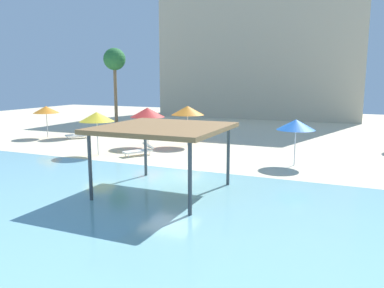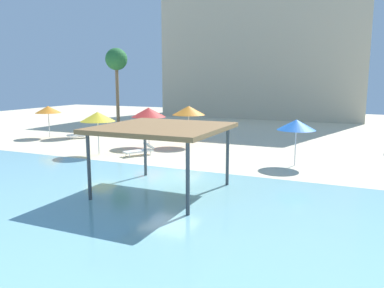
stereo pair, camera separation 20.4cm
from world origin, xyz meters
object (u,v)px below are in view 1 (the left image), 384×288
(shade_pavilion, at_px, (163,130))
(palm_tree_1, at_px, (115,62))
(beach_umbrella_orange_1, at_px, (188,110))
(beach_umbrella_blue_4, at_px, (296,125))
(lounge_chair_2, at_px, (80,134))
(beach_umbrella_yellow_5, at_px, (97,117))
(beach_umbrella_red_3, at_px, (147,112))
(beach_umbrella_orange_2, at_px, (46,110))
(lounge_chair_1, at_px, (140,150))

(shade_pavilion, relative_size, palm_tree_1, 0.66)
(beach_umbrella_orange_1, bearing_deg, beach_umbrella_blue_4, -23.53)
(shade_pavilion, bearing_deg, beach_umbrella_blue_4, 60.72)
(lounge_chair_2, bearing_deg, beach_umbrella_orange_1, 126.38)
(beach_umbrella_blue_4, bearing_deg, beach_umbrella_yellow_5, -170.77)
(beach_umbrella_yellow_5, bearing_deg, lounge_chair_2, 138.13)
(beach_umbrella_orange_1, height_order, lounge_chair_2, beach_umbrella_orange_1)
(beach_umbrella_orange_1, distance_m, beach_umbrella_red_3, 2.78)
(beach_umbrella_orange_1, relative_size, beach_umbrella_yellow_5, 1.05)
(shade_pavilion, bearing_deg, beach_umbrella_orange_2, 147.98)
(shade_pavilion, relative_size, beach_umbrella_blue_4, 1.93)
(beach_umbrella_blue_4, bearing_deg, beach_umbrella_orange_2, 173.02)
(shade_pavilion, xyz_separation_m, lounge_chair_2, (-12.95, 10.41, -2.29))
(beach_umbrella_yellow_5, bearing_deg, beach_umbrella_orange_2, 152.28)
(beach_umbrella_blue_4, relative_size, lounge_chair_1, 1.29)
(lounge_chair_1, bearing_deg, beach_umbrella_red_3, -128.08)
(beach_umbrella_orange_1, distance_m, beach_umbrella_orange_2, 11.90)
(beach_umbrella_orange_1, bearing_deg, lounge_chair_1, -105.73)
(beach_umbrella_blue_4, distance_m, palm_tree_1, 18.60)
(beach_umbrella_orange_1, xyz_separation_m, palm_tree_1, (-8.72, 4.04, 3.64))
(beach_umbrella_orange_2, height_order, palm_tree_1, palm_tree_1)
(beach_umbrella_orange_1, xyz_separation_m, beach_umbrella_blue_4, (7.87, -3.43, -0.25))
(beach_umbrella_red_3, bearing_deg, beach_umbrella_blue_4, -10.98)
(beach_umbrella_orange_2, height_order, beach_umbrella_yellow_5, beach_umbrella_yellow_5)
(beach_umbrella_blue_4, xyz_separation_m, beach_umbrella_yellow_5, (-11.55, -1.88, 0.14))
(lounge_chair_2, height_order, palm_tree_1, palm_tree_1)
(beach_umbrella_blue_4, height_order, palm_tree_1, palm_tree_1)
(shade_pavilion, height_order, beach_umbrella_red_3, shade_pavilion)
(beach_umbrella_orange_2, distance_m, palm_tree_1, 7.10)
(beach_umbrella_orange_2, height_order, lounge_chair_2, beach_umbrella_orange_2)
(beach_umbrella_orange_1, xyz_separation_m, lounge_chair_2, (-9.20, -0.36, -2.14))
(lounge_chair_2, bearing_deg, beach_umbrella_yellow_5, 82.26)
(beach_umbrella_blue_4, xyz_separation_m, lounge_chair_2, (-17.07, 3.06, -1.88))
(beach_umbrella_yellow_5, bearing_deg, lounge_chair_1, 20.50)
(lounge_chair_2, bearing_deg, beach_umbrella_blue_4, 113.95)
(beach_umbrella_orange_2, height_order, beach_umbrella_red_3, beach_umbrella_red_3)
(lounge_chair_1, bearing_deg, beach_umbrella_blue_4, 126.87)
(lounge_chair_2, bearing_deg, shade_pavilion, 85.33)
(beach_umbrella_blue_4, relative_size, beach_umbrella_yellow_5, 0.94)
(beach_umbrella_orange_1, bearing_deg, beach_umbrella_yellow_5, -124.78)
(beach_umbrella_orange_2, xyz_separation_m, palm_tree_1, (3.14, 5.05, 3.88))
(beach_umbrella_orange_1, distance_m, beach_umbrella_blue_4, 8.59)
(beach_umbrella_red_3, bearing_deg, lounge_chair_1, -68.92)
(beach_umbrella_red_3, xyz_separation_m, palm_tree_1, (-6.35, 5.48, 3.74))
(beach_umbrella_orange_2, relative_size, beach_umbrella_blue_4, 1.00)
(shade_pavilion, distance_m, beach_umbrella_orange_2, 18.41)
(lounge_chair_1, bearing_deg, palm_tree_1, -107.58)
(beach_umbrella_blue_4, distance_m, lounge_chair_2, 17.44)
(lounge_chair_2, bearing_deg, palm_tree_1, -152.10)
(lounge_chair_1, xyz_separation_m, lounge_chair_2, (-7.96, 4.03, 0.00))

